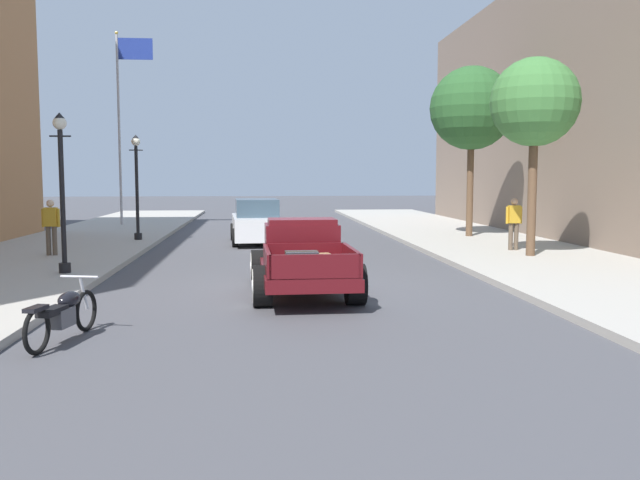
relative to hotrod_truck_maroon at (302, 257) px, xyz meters
The scene contains 12 objects.
ground_plane 0.86m from the hotrod_truck_maroon, 104.57° to the left, with size 140.00×140.00×0.00m, color #47474C.
sidewalk_right 7.19m from the hotrod_truck_maroon, ahead, with size 5.50×64.00×0.15m, color #ADA89E.
hotrod_truck_maroon is the anchor object (origin of this frame).
motorcycle_parked 5.64m from the hotrod_truck_maroon, 133.27° to the right, with size 0.72×2.08×0.93m.
car_background_white 10.72m from the hotrod_truck_maroon, 95.34° to the left, with size 2.06×4.39×1.65m.
pedestrian_sidewalk_left 9.34m from the hotrod_truck_maroon, 138.96° to the left, with size 0.53×0.22×1.65m.
pedestrian_sidewalk_right 9.49m from the hotrod_truck_maroon, 41.23° to the left, with size 0.53×0.22×1.65m.
street_lamp_near 6.31m from the hotrod_truck_maroon, 157.32° to the left, with size 0.50×0.32×3.85m.
street_lamp_far 12.31m from the hotrod_truck_maroon, 116.12° to the left, with size 0.50×0.32×3.85m.
flagpole 20.84m from the hotrod_truck_maroon, 111.15° to the left, with size 1.74×0.16×9.16m.
street_tree_nearest 9.34m from the hotrod_truck_maroon, 33.84° to the left, with size 2.56×2.56×5.76m.
street_tree_second 14.13m from the hotrod_truck_maroon, 57.09° to the left, with size 3.21×3.21×6.56m.
Camera 1 is at (-0.82, -14.72, 2.49)m, focal length 37.72 mm.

